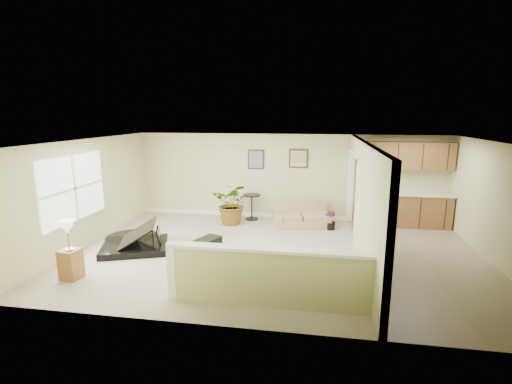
% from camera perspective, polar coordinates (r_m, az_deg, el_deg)
% --- Properties ---
extents(floor, '(9.00, 9.00, 0.00)m').
position_cam_1_polar(floor, '(8.41, 3.15, -9.49)').
color(floor, '#BAAC91').
rests_on(floor, ground).
extents(back_wall, '(9.00, 0.04, 2.50)m').
position_cam_1_polar(back_wall, '(10.97, 4.93, 2.35)').
color(back_wall, '#CDCB8C').
rests_on(back_wall, floor).
extents(front_wall, '(9.00, 0.04, 2.50)m').
position_cam_1_polar(front_wall, '(5.18, -0.34, -8.59)').
color(front_wall, '#CDCB8C').
rests_on(front_wall, floor).
extents(left_wall, '(0.04, 6.00, 2.50)m').
position_cam_1_polar(left_wall, '(9.60, -24.53, -0.07)').
color(left_wall, '#CDCB8C').
rests_on(left_wall, floor).
extents(right_wall, '(0.04, 6.00, 2.50)m').
position_cam_1_polar(right_wall, '(8.80, 33.82, -2.04)').
color(right_wall, '#CDCB8C').
rests_on(right_wall, floor).
extents(ceiling, '(9.00, 6.00, 0.04)m').
position_cam_1_polar(ceiling, '(7.85, 3.36, 7.77)').
color(ceiling, silver).
rests_on(ceiling, back_wall).
extents(kitchen_vinyl, '(2.70, 6.00, 0.01)m').
position_cam_1_polar(kitchen_vinyl, '(8.68, 24.62, -9.86)').
color(kitchen_vinyl, gray).
rests_on(kitchen_vinyl, floor).
extents(interior_partition, '(0.18, 5.99, 2.50)m').
position_cam_1_polar(interior_partition, '(8.31, 15.89, -1.39)').
color(interior_partition, '#CDCB8C').
rests_on(interior_partition, floor).
extents(pony_half_wall, '(3.42, 0.22, 1.00)m').
position_cam_1_polar(pony_half_wall, '(6.09, 1.52, -12.80)').
color(pony_half_wall, '#CDCB8C').
rests_on(pony_half_wall, floor).
extents(left_window, '(0.05, 2.15, 1.45)m').
position_cam_1_polar(left_window, '(9.15, -26.28, 0.51)').
color(left_window, white).
rests_on(left_window, left_wall).
extents(wall_art_left, '(0.48, 0.04, 0.58)m').
position_cam_1_polar(wall_art_left, '(10.98, -0.01, 5.04)').
color(wall_art_left, '#3D2516').
rests_on(wall_art_left, back_wall).
extents(wall_mirror, '(0.55, 0.04, 0.55)m').
position_cam_1_polar(wall_mirror, '(10.84, 6.55, 5.14)').
color(wall_mirror, '#3D2516').
rests_on(wall_mirror, back_wall).
extents(kitchen_cabinets, '(2.36, 0.65, 2.33)m').
position_cam_1_polar(kitchen_cabinets, '(11.00, 21.58, -0.44)').
color(kitchen_cabinets, brown).
rests_on(kitchen_cabinets, floor).
extents(piano, '(2.00, 1.98, 1.36)m').
position_cam_1_polar(piano, '(9.05, -18.11, -4.72)').
color(piano, black).
rests_on(piano, floor).
extents(piano_bench, '(0.59, 0.77, 0.46)m').
position_cam_1_polar(piano_bench, '(8.11, -7.65, -8.67)').
color(piano_bench, black).
rests_on(piano_bench, floor).
extents(loveseat, '(1.69, 1.16, 0.87)m').
position_cam_1_polar(loveseat, '(10.43, 6.96, -3.38)').
color(loveseat, tan).
rests_on(loveseat, floor).
extents(accent_table, '(0.52, 0.52, 0.75)m').
position_cam_1_polar(accent_table, '(10.90, -0.65, -1.78)').
color(accent_table, black).
rests_on(accent_table, floor).
extents(palm_plant, '(1.17, 1.04, 1.20)m').
position_cam_1_polar(palm_plant, '(10.46, -3.56, -1.80)').
color(palm_plant, black).
rests_on(palm_plant, floor).
extents(small_plant, '(0.31, 0.31, 0.51)m').
position_cam_1_polar(small_plant, '(10.23, 11.34, -4.50)').
color(small_plant, black).
rests_on(small_plant, floor).
extents(lamp_stand, '(0.36, 0.36, 1.14)m').
position_cam_1_polar(lamp_stand, '(7.87, -26.71, -8.57)').
color(lamp_stand, brown).
rests_on(lamp_stand, floor).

